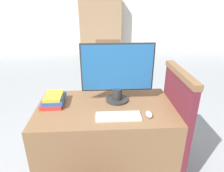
% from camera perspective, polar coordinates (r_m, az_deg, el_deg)
% --- Properties ---
extents(wall_back, '(12.00, 0.06, 2.80)m').
position_cam_1_polar(wall_back, '(7.00, -3.24, 21.05)').
color(wall_back, silver).
rests_on(wall_back, ground_plane).
extents(desk, '(1.24, 0.73, 0.77)m').
position_cam_1_polar(desk, '(2.04, -1.74, -15.30)').
color(desk, brown).
rests_on(desk, ground_plane).
extents(carrel_divider, '(0.07, 0.64, 1.12)m').
position_cam_1_polar(carrel_divider, '(2.02, 17.28, -10.74)').
color(carrel_divider, '#5B1E28').
rests_on(carrel_divider, ground_plane).
extents(monitor, '(0.66, 0.21, 0.55)m').
position_cam_1_polar(monitor, '(1.82, 1.57, 3.97)').
color(monitor, '#282828').
rests_on(monitor, desk).
extents(keyboard, '(0.37, 0.14, 0.02)m').
position_cam_1_polar(keyboard, '(1.67, 1.82, -8.68)').
color(keyboard, silver).
rests_on(keyboard, desk).
extents(mouse, '(0.05, 0.10, 0.03)m').
position_cam_1_polar(mouse, '(1.71, 10.53, -7.93)').
color(mouse, silver).
rests_on(mouse, desk).
extents(book_stack, '(0.20, 0.24, 0.10)m').
position_cam_1_polar(book_stack, '(1.92, -16.37, -3.84)').
color(book_stack, '#B72D28').
rests_on(book_stack, desk).
extents(far_chair, '(0.44, 0.44, 1.03)m').
position_cam_1_polar(far_chair, '(3.61, -0.99, 5.57)').
color(far_chair, brown).
rests_on(far_chair, ground_plane).
extents(bookshelf_far, '(1.34, 0.32, 1.74)m').
position_cam_1_polar(bookshelf_far, '(6.80, -3.30, 16.52)').
color(bookshelf_far, '#9E7A56').
rests_on(bookshelf_far, ground_plane).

